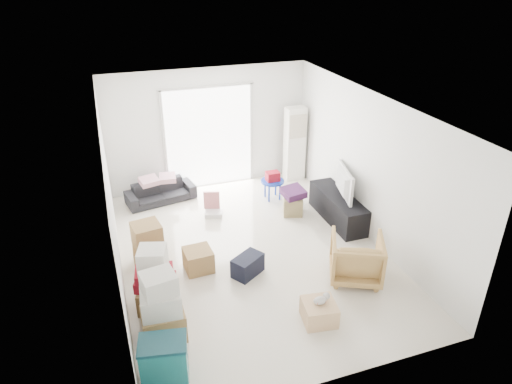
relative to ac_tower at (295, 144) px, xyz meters
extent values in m
cube|color=beige|center=(-1.95, -2.65, -0.99)|extent=(4.50, 6.00, 0.24)
cube|color=white|center=(-1.95, -2.65, 1.95)|extent=(4.50, 6.00, 0.24)
cube|color=white|center=(-1.95, 0.47, 0.48)|extent=(4.50, 0.24, 2.70)
cube|color=white|center=(-1.95, -5.77, 0.48)|extent=(4.50, 0.24, 2.70)
cube|color=white|center=(-4.32, -2.65, 0.48)|extent=(0.24, 6.00, 2.70)
cube|color=white|center=(0.42, -2.65, 0.48)|extent=(0.24, 6.00, 2.70)
cube|color=white|center=(-1.95, 0.33, 0.27)|extent=(2.00, 0.01, 2.30)
cube|color=silver|center=(-2.95, 0.32, 0.27)|extent=(0.06, 0.04, 2.30)
cube|color=silver|center=(-0.95, 0.32, 0.27)|extent=(0.06, 0.04, 2.30)
cube|color=silver|center=(-1.95, 0.32, 1.42)|extent=(2.10, 0.04, 0.06)
cube|color=white|center=(0.00, 0.00, 0.00)|extent=(0.45, 0.30, 1.75)
cube|color=black|center=(0.05, -2.12, -0.60)|extent=(0.49, 1.63, 0.54)
imported|color=black|center=(0.05, -2.12, -0.27)|extent=(0.80, 1.11, 0.13)
imported|color=#25252A|center=(-3.19, -0.15, -0.59)|extent=(1.52, 0.69, 0.57)
cube|color=#CB94A7|center=(-3.41, -0.16, -0.24)|extent=(0.43, 0.38, 0.12)
cube|color=#CB94A7|center=(-3.01, -0.13, -0.25)|extent=(0.34, 0.29, 0.11)
imported|color=tan|center=(-0.58, -3.90, -0.46)|extent=(1.06, 1.04, 0.84)
cube|color=#115E62|center=(-3.85, -5.00, -0.72)|extent=(0.62, 0.48, 0.31)
cube|color=#115E62|center=(-3.85, -5.00, -0.41)|extent=(0.62, 0.48, 0.31)
cube|color=#0C333D|center=(-3.85, -5.00, -0.24)|extent=(0.64, 0.50, 0.04)
cube|color=olive|center=(-3.75, -4.21, -0.66)|extent=(0.58, 0.48, 0.43)
cube|color=silver|center=(-3.75, -4.21, -0.28)|extent=(0.56, 0.47, 0.34)
cube|color=silver|center=(-3.75, -4.21, 0.04)|extent=(0.49, 0.45, 0.29)
cube|color=olive|center=(-3.75, -3.57, -0.69)|extent=(0.65, 0.65, 0.37)
cube|color=#A61422|center=(-3.75, -3.57, -0.42)|extent=(0.65, 0.54, 0.17)
cube|color=#A61422|center=(-3.75, -3.57, -0.26)|extent=(0.59, 0.43, 0.15)
cube|color=silver|center=(-3.75, -3.57, -0.01)|extent=(0.48, 0.47, 0.35)
cube|color=olive|center=(-3.72, -2.42, -0.69)|extent=(0.54, 0.45, 0.38)
cube|color=olive|center=(-3.72, -2.42, -0.29)|extent=(0.52, 0.52, 0.41)
cube|color=olive|center=(-2.96, -2.85, -0.69)|extent=(0.48, 0.48, 0.38)
cube|color=black|center=(-2.22, -3.24, -0.71)|extent=(0.62, 0.55, 0.34)
cube|color=olive|center=(-0.70, -1.60, -0.68)|extent=(0.49, 0.49, 0.39)
cube|color=#441C46|center=(-0.70, -1.60, -0.42)|extent=(0.47, 0.47, 0.14)
cylinder|color=#1231A9|center=(-0.86, -0.83, -0.46)|extent=(0.51, 0.51, 0.04)
cylinder|color=#1231A9|center=(-0.73, -0.70, -0.68)|extent=(0.04, 0.04, 0.40)
cylinder|color=#1231A9|center=(-0.98, -0.70, -0.68)|extent=(0.04, 0.04, 0.40)
cylinder|color=#1231A9|center=(-0.98, -0.95, -0.68)|extent=(0.04, 0.04, 0.40)
cylinder|color=#1231A9|center=(-0.73, -0.95, -0.68)|extent=(0.04, 0.04, 0.40)
cube|color=#A61422|center=(-0.86, -0.83, -0.34)|extent=(0.28, 0.22, 0.20)
cube|color=silver|center=(-2.26, -1.13, -0.83)|extent=(0.43, 0.40, 0.09)
cube|color=#C66C73|center=(-2.26, -0.99, -0.60)|extent=(0.33, 0.14, 0.38)
cube|color=tan|center=(-1.58, -4.63, -0.72)|extent=(0.53, 0.53, 0.31)
ellipsoid|color=#B2ADA8|center=(-1.58, -4.63, -0.51)|extent=(0.20, 0.14, 0.11)
cube|color=#AF2D1A|center=(-1.58, -4.63, -0.51)|extent=(0.14, 0.11, 0.03)
sphere|color=#B2ADA8|center=(-1.47, -4.60, -0.48)|extent=(0.11, 0.11, 0.11)
camera|label=1|loc=(-4.10, -9.14, 3.80)|focal=32.00mm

